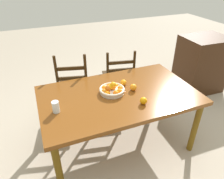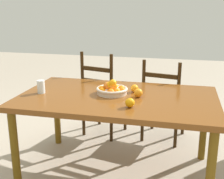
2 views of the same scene
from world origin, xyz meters
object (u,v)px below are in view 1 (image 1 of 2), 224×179
object	(u,v)px
orange_loose_2	(123,83)
chair_near_window	(74,87)
orange_loose_1	(133,87)
drinking_glass	(56,107)
dining_table	(119,99)
orange_loose_0	(143,101)
chair_by_cabinet	(118,78)
cabinet	(201,64)
fruit_bowl	(112,90)

from	to	relation	value
orange_loose_2	chair_near_window	bearing A→B (deg)	126.31
orange_loose_1	drinking_glass	bearing A→B (deg)	-174.80
dining_table	drinking_glass	bearing A→B (deg)	-173.89
dining_table	orange_loose_0	world-z (taller)	orange_loose_0
orange_loose_0	orange_loose_2	bearing A→B (deg)	94.42
orange_loose_0	dining_table	bearing A→B (deg)	120.27
chair_by_cabinet	orange_loose_2	xyz separation A→B (m)	(-0.22, -0.65, 0.32)
chair_by_cabinet	orange_loose_1	distance (m)	0.87
orange_loose_2	drinking_glass	xyz separation A→B (m)	(-0.80, -0.22, 0.02)
orange_loose_0	orange_loose_1	world-z (taller)	orange_loose_1
chair_near_window	orange_loose_2	size ratio (longest dim) A/B	14.26
chair_by_cabinet	cabinet	distance (m)	1.49
chair_by_cabinet	dining_table	bearing A→B (deg)	77.89
fruit_bowl	orange_loose_0	distance (m)	0.38
cabinet	orange_loose_1	world-z (taller)	cabinet
chair_near_window	fruit_bowl	distance (m)	0.85
cabinet	drinking_glass	xyz separation A→B (m)	(-2.51, -0.77, 0.32)
chair_near_window	chair_by_cabinet	world-z (taller)	chair_near_window
orange_loose_1	orange_loose_2	xyz separation A→B (m)	(-0.05, 0.14, -0.00)
dining_table	orange_loose_1	bearing A→B (deg)	1.69
chair_by_cabinet	cabinet	world-z (taller)	cabinet
chair_by_cabinet	orange_loose_1	size ratio (longest dim) A/B	12.34
chair_by_cabinet	fruit_bowl	size ratio (longest dim) A/B	3.34
chair_near_window	orange_loose_0	bearing A→B (deg)	129.63
fruit_bowl	orange_loose_2	distance (m)	0.21
cabinet	drinking_glass	bearing A→B (deg)	-160.99
orange_loose_0	orange_loose_1	distance (m)	0.27
orange_loose_0	cabinet	bearing A→B (deg)	29.84
chair_near_window	drinking_glass	world-z (taller)	chair_near_window
fruit_bowl	drinking_glass	distance (m)	0.63
chair_by_cabinet	orange_loose_1	world-z (taller)	chair_by_cabinet
cabinet	orange_loose_0	world-z (taller)	cabinet
orange_loose_0	chair_by_cabinet	bearing A→B (deg)	79.69
cabinet	drinking_glass	world-z (taller)	cabinet
drinking_glass	orange_loose_0	bearing A→B (deg)	-12.98
fruit_bowl	chair_near_window	bearing A→B (deg)	110.92
fruit_bowl	drinking_glass	world-z (taller)	fruit_bowl
orange_loose_0	orange_loose_2	xyz separation A→B (m)	(-0.03, 0.41, -0.00)
fruit_bowl	chair_by_cabinet	bearing A→B (deg)	61.54
chair_by_cabinet	cabinet	xyz separation A→B (m)	(1.49, -0.10, 0.02)
fruit_bowl	dining_table	bearing A→B (deg)	-35.07
chair_by_cabinet	cabinet	size ratio (longest dim) A/B	0.99
dining_table	drinking_glass	distance (m)	0.69
orange_loose_1	orange_loose_2	bearing A→B (deg)	111.20
chair_near_window	fruit_bowl	world-z (taller)	chair_near_window
dining_table	fruit_bowl	world-z (taller)	fruit_bowl
cabinet	chair_by_cabinet	bearing A→B (deg)	178.12
chair_near_window	orange_loose_2	xyz separation A→B (m)	(0.47, -0.63, 0.31)
chair_near_window	drinking_glass	bearing A→B (deg)	82.87
dining_table	orange_loose_1	size ratio (longest dim) A/B	22.37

